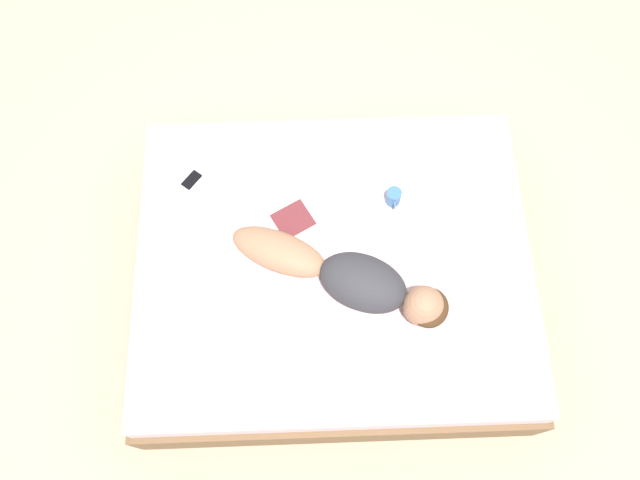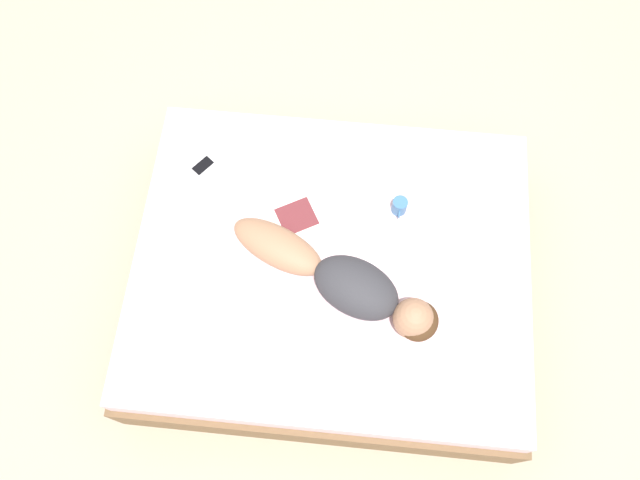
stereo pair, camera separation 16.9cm
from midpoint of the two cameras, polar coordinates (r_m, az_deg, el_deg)
ground_plane at (r=3.85m, az=2.20°, el=-4.72°), size 12.00×12.00×0.00m
bed at (r=3.59m, az=2.35°, el=-3.43°), size 1.81×2.18×0.54m
person at (r=3.20m, az=3.99°, el=-4.04°), size 0.69×1.17×0.21m
open_magazine at (r=3.48m, az=-1.60°, el=3.85°), size 0.62×0.52×0.01m
coffee_mug at (r=3.44m, az=8.68°, el=3.01°), size 0.11×0.08×0.10m
cell_phone at (r=3.62m, az=-9.34°, el=6.62°), size 0.16×0.15×0.01m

